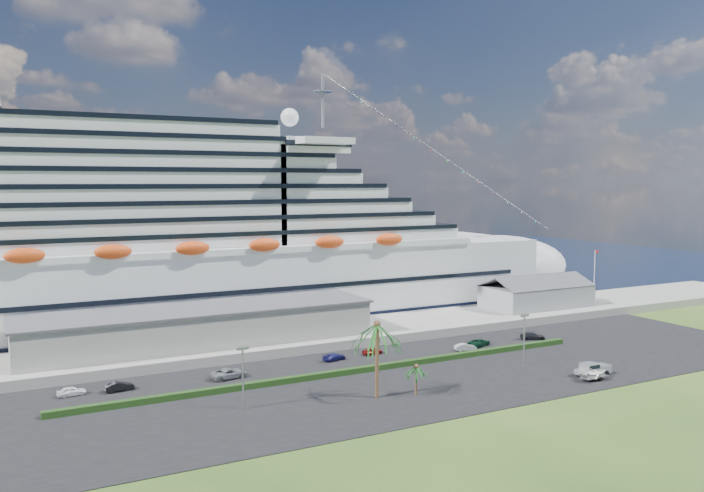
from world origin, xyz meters
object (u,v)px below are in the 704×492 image
cruise_ship (185,246)px  boat_trailer (594,373)px  pickup_truck (593,369)px  parked_car_3 (334,357)px

cruise_ship → boat_trailer: bearing=-56.6°
pickup_truck → boat_trailer: 2.29m
pickup_truck → boat_trailer: (-1.47, -1.75, -0.06)m
boat_trailer → parked_car_3: bearing=136.3°
cruise_ship → parked_car_3: size_ratio=45.46×
cruise_ship → parked_car_3: (14.96, -39.45, -15.97)m
cruise_ship → pickup_truck: (46.25, -66.23, -15.43)m
boat_trailer → cruise_ship: bearing=123.4°
pickup_truck → parked_car_3: bearing=139.4°
pickup_truck → cruise_ship: bearing=124.9°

